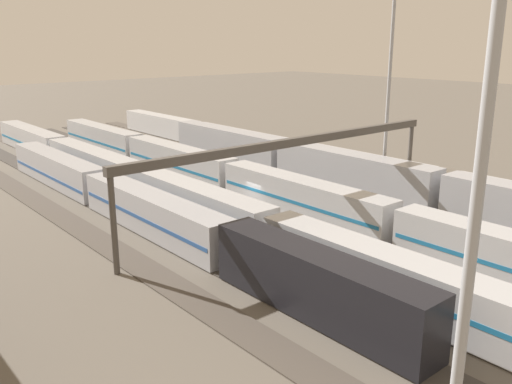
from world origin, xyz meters
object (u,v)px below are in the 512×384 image
at_px(train_on_track_1, 442,195).
at_px(train_on_track_6, 141,207).
at_px(signal_gantry, 295,148).
at_px(light_mast_0, 391,47).
at_px(train_on_track_5, 193,202).
at_px(train_on_track_3, 288,192).
at_px(train_on_track_0, 345,165).

distance_m(train_on_track_1, train_on_track_6, 30.64).
relative_size(train_on_track_6, signal_gantry, 1.66).
height_order(light_mast_0, signal_gantry, light_mast_0).
bearing_deg(light_mast_0, train_on_track_5, 83.92).
height_order(train_on_track_3, train_on_track_6, same).
height_order(train_on_track_1, signal_gantry, signal_gantry).
height_order(train_on_track_3, train_on_track_5, train_on_track_3).
xyz_separation_m(train_on_track_5, signal_gantry, (-7.07, -7.50, 5.73)).
xyz_separation_m(train_on_track_3, train_on_track_5, (3.56, 10.00, -0.03)).
distance_m(train_on_track_1, signal_gantry, 16.20).
relative_size(train_on_track_0, train_on_track_5, 0.96).
distance_m(train_on_track_6, train_on_track_5, 5.28).
xyz_separation_m(train_on_track_0, light_mast_0, (-4.29, -2.64, 15.13)).
relative_size(train_on_track_6, train_on_track_0, 0.58).
bearing_deg(train_on_track_3, light_mast_0, -87.98).
bearing_deg(train_on_track_0, train_on_track_6, 89.34).
bearing_deg(train_on_track_5, train_on_track_1, -128.68).
distance_m(train_on_track_3, train_on_track_5, 10.62).
bearing_deg(signal_gantry, train_on_track_5, 46.70).
height_order(train_on_track_1, train_on_track_5, train_on_track_1).
distance_m(train_on_track_3, light_mast_0, 23.27).
relative_size(train_on_track_5, signal_gantry, 3.00).
distance_m(train_on_track_1, train_on_track_3, 15.98).
height_order(train_on_track_6, train_on_track_5, train_on_track_6).
distance_m(train_on_track_1, light_mast_0, 21.02).
bearing_deg(light_mast_0, train_on_track_0, 31.54).
bearing_deg(train_on_track_0, signal_gantry, 115.69).
bearing_deg(train_on_track_0, train_on_track_1, 163.94).
height_order(train_on_track_6, light_mast_0, light_mast_0).
height_order(train_on_track_3, light_mast_0, light_mast_0).
distance_m(train_on_track_5, light_mast_0, 31.68).
bearing_deg(train_on_track_1, train_on_track_5, 51.32).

